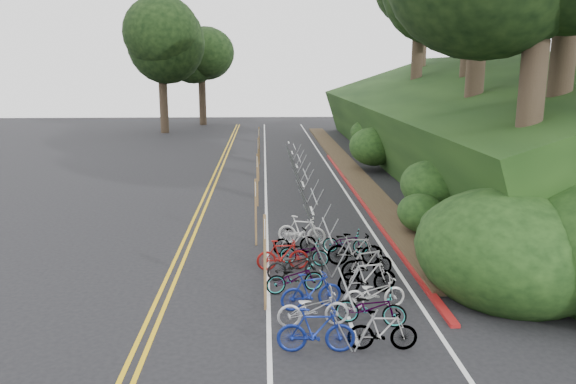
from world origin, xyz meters
name	(u,v)px	position (x,y,z in m)	size (l,w,h in m)	color
ground	(233,300)	(0.00, 0.00, 0.00)	(120.00, 120.00, 0.00)	black
road_markings	(258,211)	(0.63, 10.10, 0.00)	(7.47, 80.00, 0.01)	gold
red_curb	(361,199)	(5.70, 12.00, 0.05)	(0.25, 28.00, 0.10)	maroon
embankment	(460,132)	(12.96, 19.04, 2.57)	(14.30, 48.14, 9.11)	black
bike_rack_front	(346,298)	(2.94, -1.79, 0.79)	(1.10, 2.80, 1.08)	gray
bike_racks_rest	(305,180)	(3.00, 13.00, 0.85)	(1.14, 23.00, 1.17)	gray
signpost_near	(265,256)	(0.92, -0.66, 1.52)	(0.08, 0.40, 2.66)	brown
signposts_rest	(258,166)	(0.60, 14.00, 1.43)	(0.08, 18.40, 2.50)	brown
bike_front	(283,255)	(1.49, 2.36, 0.51)	(1.69, 0.48, 1.02)	maroon
bike_valet	(331,274)	(2.87, 0.67, 0.49)	(3.27, 9.92, 1.10)	navy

